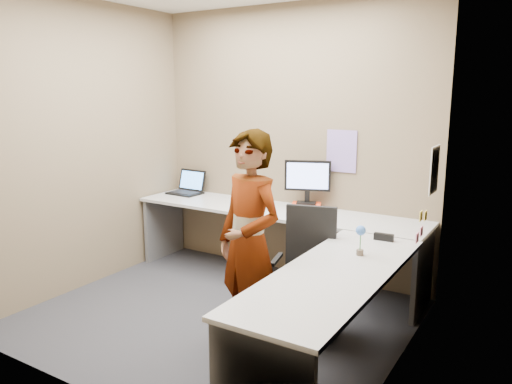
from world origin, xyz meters
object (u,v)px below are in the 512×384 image
Objects in this scene: desk at (285,246)px; monitor at (307,178)px; office_chair at (307,283)px; person at (249,243)px.

desk is 6.99× the size of monitor.
monitor is (-0.17, 0.76, 0.45)m from desk.
office_chair is 0.60× the size of person.
monitor is at bearing 102.56° from desk.
desk is at bearing -98.53° from monitor.
office_chair is at bearing -34.48° from desk.
desk is 0.90m from monitor.
desk is 0.72m from person.
monitor reaches higher than office_chair.
monitor is at bearing 101.68° from office_chair.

